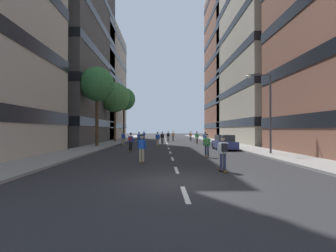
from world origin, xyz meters
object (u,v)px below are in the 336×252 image
(skater_3, at_px, (142,147))
(skater_8, at_px, (205,138))
(skater_12, at_px, (139,138))
(street_tree_near, at_px, (115,97))
(street_tree_mid, at_px, (97,84))
(skater_4, at_px, (158,138))
(skater_13, at_px, (223,151))
(skater_6, at_px, (162,137))
(skater_1, at_px, (197,137))
(skater_5, at_px, (131,141))
(street_tree_far, at_px, (124,99))
(skater_11, at_px, (191,135))
(skater_9, at_px, (168,136))
(skater_7, at_px, (207,144))
(skater_0, at_px, (173,135))
(streetlamp_right, at_px, (266,104))
(skater_10, at_px, (123,138))
(parked_car_near, at_px, (224,143))
(skater_2, at_px, (144,135))

(skater_3, relative_size, skater_8, 1.00)
(skater_12, bearing_deg, skater_3, -84.43)
(street_tree_near, height_order, street_tree_mid, street_tree_near)
(skater_4, height_order, skater_13, same)
(street_tree_mid, relative_size, skater_6, 5.25)
(skater_1, relative_size, skater_12, 1.00)
(street_tree_mid, height_order, skater_5, street_tree_mid)
(street_tree_far, distance_m, skater_11, 15.45)
(skater_8, bearing_deg, skater_9, 109.00)
(skater_8, relative_size, skater_11, 1.00)
(skater_6, xyz_separation_m, skater_7, (3.29, -17.62, 0.03))
(skater_1, height_order, skater_9, same)
(street_tree_near, distance_m, skater_12, 11.77)
(skater_0, relative_size, skater_4, 1.00)
(streetlamp_right, relative_size, skater_11, 3.65)
(skater_12, bearing_deg, skater_4, -28.21)
(skater_0, distance_m, skater_9, 3.56)
(street_tree_far, relative_size, skater_1, 5.82)
(skater_1, bearing_deg, skater_5, -122.24)
(skater_4, bearing_deg, skater_3, -92.48)
(street_tree_far, bearing_deg, skater_10, -81.92)
(skater_4, bearing_deg, skater_12, 151.79)
(skater_0, height_order, skater_8, same)
(skater_0, relative_size, skater_8, 1.00)
(parked_car_near, distance_m, skater_7, 7.80)
(skater_8, bearing_deg, skater_6, 136.91)
(street_tree_mid, xyz_separation_m, skater_1, (12.78, 6.83, -6.42))
(street_tree_far, bearing_deg, skater_5, -80.34)
(parked_car_near, relative_size, skater_1, 2.47)
(parked_car_near, distance_m, street_tree_mid, 16.21)
(skater_8, xyz_separation_m, skater_11, (-0.01, 16.33, 0.03))
(street_tree_near, relative_size, skater_3, 5.40)
(skater_1, distance_m, skater_9, 7.69)
(street_tree_far, bearing_deg, parked_car_near, -61.69)
(street_tree_far, distance_m, skater_0, 12.99)
(skater_5, relative_size, skater_13, 1.00)
(street_tree_far, bearing_deg, skater_9, -43.20)
(skater_1, distance_m, skater_13, 25.08)
(skater_5, relative_size, skater_6, 1.00)
(skater_0, distance_m, skater_5, 23.35)
(skater_2, bearing_deg, skater_5, -88.62)
(skater_13, bearing_deg, street_tree_near, 109.74)
(skater_6, height_order, skater_13, same)
(skater_3, bearing_deg, skater_10, 101.88)
(streetlamp_right, bearing_deg, skater_9, 107.66)
(skater_5, relative_size, skater_7, 1.00)
(street_tree_near, relative_size, skater_8, 5.40)
(skater_2, bearing_deg, street_tree_near, -110.75)
(skater_13, bearing_deg, skater_9, 93.50)
(skater_3, height_order, skater_6, same)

